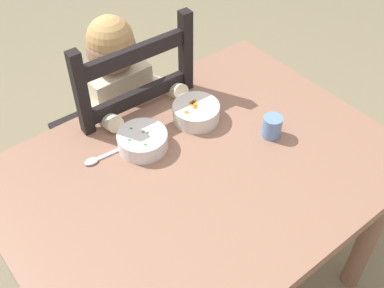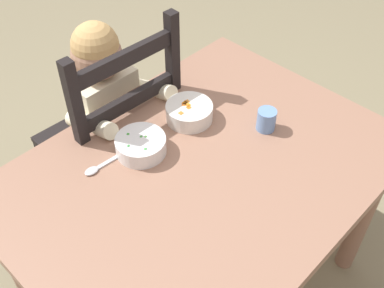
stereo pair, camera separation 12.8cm
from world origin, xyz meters
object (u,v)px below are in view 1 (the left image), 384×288
(bowl_of_peas, at_px, (143,140))
(drinking_cup, at_px, (272,127))
(bowl_of_carrots, at_px, (196,112))
(spoon, at_px, (98,159))
(child_figure, at_px, (122,102))
(dining_table, at_px, (200,191))
(dining_chair, at_px, (126,136))

(bowl_of_peas, relative_size, drinking_cup, 2.14)
(bowl_of_carrots, relative_size, spoon, 1.10)
(bowl_of_peas, relative_size, bowl_of_carrots, 1.01)
(child_figure, height_order, bowl_of_carrots, child_figure)
(spoon, bearing_deg, bowl_of_peas, -16.19)
(dining_table, relative_size, dining_chair, 1.15)
(dining_chair, height_order, drinking_cup, dining_chair)
(child_figure, xyz_separation_m, spoon, (-0.24, -0.25, 0.07))
(spoon, bearing_deg, child_figure, 46.49)
(dining_chair, height_order, bowl_of_peas, dining_chair)
(dining_table, relative_size, bowl_of_carrots, 7.56)
(bowl_of_carrots, bearing_deg, dining_table, -125.62)
(bowl_of_carrots, bearing_deg, dining_chair, 109.71)
(dining_table, bearing_deg, dining_chair, 87.57)
(drinking_cup, bearing_deg, bowl_of_carrots, 123.26)
(dining_table, distance_m, bowl_of_carrots, 0.26)
(child_figure, relative_size, bowl_of_carrots, 6.35)
(bowl_of_carrots, bearing_deg, spoon, 173.46)
(dining_table, height_order, spoon, spoon)
(dining_table, relative_size, child_figure, 1.19)
(dining_table, relative_size, drinking_cup, 16.06)
(bowl_of_peas, height_order, bowl_of_carrots, bowl_of_carrots)
(child_figure, bearing_deg, drinking_cup, -64.36)
(dining_table, bearing_deg, drinking_cup, -6.55)
(bowl_of_peas, distance_m, drinking_cup, 0.40)
(bowl_of_peas, height_order, spoon, bowl_of_peas)
(bowl_of_carrots, height_order, drinking_cup, drinking_cup)
(bowl_of_peas, distance_m, spoon, 0.14)
(drinking_cup, bearing_deg, dining_table, 173.45)
(dining_chair, bearing_deg, bowl_of_carrots, -70.29)
(spoon, bearing_deg, bowl_of_carrots, -6.54)
(dining_table, distance_m, bowl_of_peas, 0.24)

